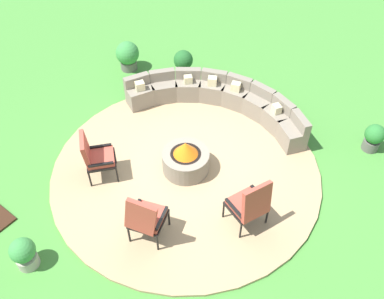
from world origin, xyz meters
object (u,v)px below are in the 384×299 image
(fire_pit, at_px, (186,159))
(lounge_chair_front_right, at_px, (145,218))
(lounge_chair_front_left, at_px, (95,156))
(potted_plant_3, at_px, (128,55))
(curved_stone_bench, at_px, (219,100))
(potted_plant_2, at_px, (183,62))
(potted_plant_1, at_px, (374,137))
(potted_plant_0, at_px, (24,253))
(lounge_chair_back_left, at_px, (250,204))

(fire_pit, distance_m, lounge_chair_front_right, 1.76)
(lounge_chair_front_left, relative_size, potted_plant_3, 1.38)
(curved_stone_bench, relative_size, lounge_chair_front_left, 3.89)
(fire_pit, xyz_separation_m, lounge_chair_front_right, (0.47, -1.67, 0.29))
(curved_stone_bench, height_order, lounge_chair_front_right, lounge_chair_front_right)
(lounge_chair_front_left, xyz_separation_m, potted_plant_2, (-0.87, 3.76, -0.23))
(lounge_chair_front_right, distance_m, potted_plant_1, 5.08)
(fire_pit, relative_size, curved_stone_bench, 0.23)
(potted_plant_0, bearing_deg, lounge_chair_front_right, 51.69)
(fire_pit, distance_m, potted_plant_1, 3.95)
(lounge_chair_front_right, xyz_separation_m, lounge_chair_back_left, (1.22, 1.31, -0.01))
(fire_pit, xyz_separation_m, lounge_chair_back_left, (1.69, -0.36, 0.29))
(lounge_chair_back_left, relative_size, potted_plant_2, 1.62)
(lounge_chair_front_right, bearing_deg, potted_plant_0, -147.63)
(fire_pit, relative_size, potted_plant_0, 1.48)
(curved_stone_bench, bearing_deg, potted_plant_2, 156.95)
(potted_plant_0, bearing_deg, potted_plant_2, 103.04)
(potted_plant_0, xyz_separation_m, potted_plant_2, (-1.35, 5.83, 0.04))
(lounge_chair_back_left, bearing_deg, fire_pit, 98.11)
(potted_plant_1, bearing_deg, potted_plant_3, -170.98)
(lounge_chair_back_left, distance_m, potted_plant_2, 4.82)
(fire_pit, height_order, lounge_chair_front_right, lounge_chair_front_right)
(lounge_chair_front_left, distance_m, lounge_chair_front_right, 1.80)
(lounge_chair_front_right, bearing_deg, lounge_chair_front_left, 144.86)
(curved_stone_bench, height_order, potted_plant_0, curved_stone_bench)
(curved_stone_bench, distance_m, potted_plant_0, 5.16)
(fire_pit, bearing_deg, lounge_chair_back_left, -11.98)
(potted_plant_3, bearing_deg, potted_plant_2, 27.23)
(lounge_chair_front_right, bearing_deg, potted_plant_3, 118.05)
(lounge_chair_front_right, distance_m, potted_plant_3, 5.30)
(fire_pit, height_order, lounge_chair_front_left, lounge_chair_front_left)
(lounge_chair_front_right, bearing_deg, fire_pit, 86.50)
(lounge_chair_front_left, relative_size, potted_plant_2, 1.55)
(lounge_chair_front_left, distance_m, potted_plant_0, 2.14)
(lounge_chair_front_left, relative_size, lounge_chair_back_left, 0.96)
(lounge_chair_front_left, height_order, potted_plant_0, lounge_chair_front_left)
(potted_plant_1, relative_size, potted_plant_3, 0.82)
(lounge_chair_front_right, relative_size, potted_plant_0, 1.84)
(curved_stone_bench, bearing_deg, potted_plant_0, -92.59)
(fire_pit, bearing_deg, lounge_chair_front_left, -136.88)
(lounge_chair_front_left, xyz_separation_m, lounge_chair_back_left, (2.94, 0.82, 0.02))
(lounge_chair_back_left, bearing_deg, curved_stone_bench, 64.57)
(curved_stone_bench, height_order, lounge_chair_back_left, lounge_chair_back_left)
(potted_plant_0, relative_size, potted_plant_1, 1.00)
(curved_stone_bench, bearing_deg, lounge_chair_front_right, -74.17)
(curved_stone_bench, relative_size, lounge_chair_back_left, 3.72)
(fire_pit, distance_m, lounge_chair_back_left, 1.75)
(curved_stone_bench, xyz_separation_m, potted_plant_3, (-2.88, 0.01, 0.06))
(curved_stone_bench, xyz_separation_m, potted_plant_2, (-1.58, 0.67, 0.03))
(potted_plant_3, bearing_deg, curved_stone_bench, -0.13)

